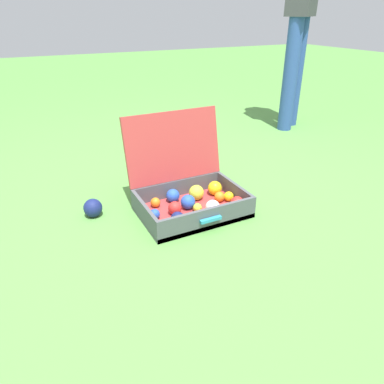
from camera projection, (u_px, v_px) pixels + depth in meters
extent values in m
plane|color=#569342|center=(186.00, 217.00, 1.83)|extent=(16.00, 16.00, 0.00)
cube|color=#B23838|center=(192.00, 211.00, 1.86)|extent=(0.53, 0.37, 0.03)
cube|color=#4C5156|center=(145.00, 215.00, 1.74)|extent=(0.02, 0.37, 0.12)
cube|color=#4C5156|center=(234.00, 193.00, 1.94)|extent=(0.02, 0.37, 0.12)
cube|color=#4C5156|center=(209.00, 219.00, 1.70)|extent=(0.50, 0.02, 0.12)
cube|color=#4C5156|center=(178.00, 190.00, 1.98)|extent=(0.50, 0.02, 0.12)
cube|color=#B23838|center=(173.00, 146.00, 1.91)|extent=(0.53, 0.09, 0.37)
cube|color=teal|center=(211.00, 220.00, 1.68)|extent=(0.11, 0.02, 0.02)
sphere|color=blue|center=(188.00, 202.00, 1.84)|extent=(0.08, 0.08, 0.08)
sphere|color=yellow|center=(229.00, 196.00, 1.92)|extent=(0.05, 0.05, 0.05)
sphere|color=white|center=(213.00, 207.00, 1.79)|extent=(0.07, 0.07, 0.07)
sphere|color=red|center=(237.00, 203.00, 1.83)|extent=(0.07, 0.07, 0.07)
sphere|color=blue|center=(155.00, 214.00, 1.76)|extent=(0.05, 0.05, 0.05)
sphere|color=blue|center=(173.00, 196.00, 1.91)|extent=(0.07, 0.07, 0.07)
sphere|color=#CCDB38|center=(196.00, 193.00, 1.93)|extent=(0.08, 0.08, 0.08)
sphere|color=yellow|center=(215.00, 188.00, 1.98)|extent=(0.08, 0.08, 0.08)
sphere|color=navy|center=(178.00, 219.00, 1.70)|extent=(0.07, 0.07, 0.07)
sphere|color=orange|center=(155.00, 202.00, 1.86)|extent=(0.05, 0.05, 0.05)
sphere|color=purple|center=(194.00, 218.00, 1.73)|extent=(0.04, 0.04, 0.04)
sphere|color=red|center=(175.00, 208.00, 1.79)|extent=(0.07, 0.07, 0.07)
sphere|color=orange|center=(220.00, 197.00, 1.91)|extent=(0.06, 0.06, 0.06)
sphere|color=#CCDB38|center=(197.00, 208.00, 1.82)|extent=(0.05, 0.05, 0.05)
sphere|color=navy|center=(93.00, 208.00, 1.82)|extent=(0.09, 0.09, 0.09)
cylinder|color=#2D4C93|center=(296.00, 74.00, 3.12)|extent=(0.12, 0.12, 0.90)
cylinder|color=#2D4C93|center=(290.00, 77.00, 2.98)|extent=(0.12, 0.12, 0.90)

